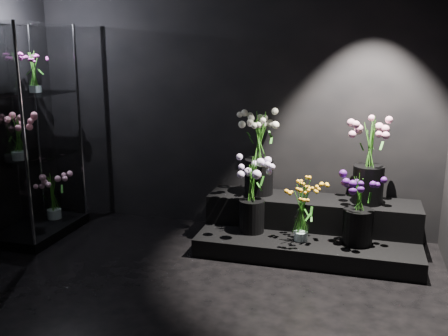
% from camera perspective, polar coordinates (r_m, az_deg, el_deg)
% --- Properties ---
extents(floor, '(4.00, 4.00, 0.00)m').
position_cam_1_polar(floor, '(3.47, -8.28, -17.32)').
color(floor, black).
rests_on(floor, ground).
extents(wall_back, '(4.00, 0.00, 4.00)m').
position_cam_1_polar(wall_back, '(4.88, 0.71, 9.23)').
color(wall_back, black).
rests_on(wall_back, floor).
extents(display_riser, '(1.91, 0.85, 0.43)m').
position_cam_1_polar(display_riser, '(4.63, 9.77, -6.79)').
color(display_riser, black).
rests_on(display_riser, floor).
extents(display_case, '(0.54, 0.90, 1.99)m').
position_cam_1_polar(display_case, '(4.99, -21.16, 3.71)').
color(display_case, black).
rests_on(display_case, floor).
extents(bouquet_orange_bells, '(0.31, 0.31, 0.55)m').
position_cam_1_polar(bouquet_orange_bells, '(4.29, 8.87, -4.65)').
color(bouquet_orange_bells, white).
rests_on(bouquet_orange_bells, display_riser).
extents(bouquet_lilac, '(0.50, 0.50, 0.68)m').
position_cam_1_polar(bouquet_lilac, '(4.42, 3.22, -2.37)').
color(bouquet_lilac, black).
rests_on(bouquet_lilac, display_riser).
extents(bouquet_purple, '(0.41, 0.41, 0.61)m').
position_cam_1_polar(bouquet_purple, '(4.31, 15.17, -4.16)').
color(bouquet_purple, black).
rests_on(bouquet_purple, display_riser).
extents(bouquet_cream_roses, '(0.46, 0.46, 0.78)m').
position_cam_1_polar(bouquet_cream_roses, '(4.64, 4.07, 2.37)').
color(bouquet_cream_roses, black).
rests_on(bouquet_cream_roses, display_riser).
extents(bouquet_pink_roses, '(0.42, 0.42, 0.76)m').
position_cam_1_polar(bouquet_pink_roses, '(4.53, 16.34, 1.25)').
color(bouquet_pink_roses, black).
rests_on(bouquet_pink_roses, display_riser).
extents(bouquet_case_pink, '(0.37, 0.37, 0.41)m').
position_cam_1_polar(bouquet_case_pink, '(4.89, -22.46, 3.31)').
color(bouquet_case_pink, white).
rests_on(bouquet_case_pink, display_case).
extents(bouquet_case_magenta, '(0.26, 0.26, 0.37)m').
position_cam_1_polar(bouquet_case_magenta, '(5.02, -20.90, 10.25)').
color(bouquet_case_magenta, white).
rests_on(bouquet_case_magenta, display_case).
extents(bouquet_case_base_pink, '(0.37, 0.37, 0.46)m').
position_cam_1_polar(bouquet_case_base_pink, '(5.28, -18.98, -2.92)').
color(bouquet_case_base_pink, white).
rests_on(bouquet_case_base_pink, display_case).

